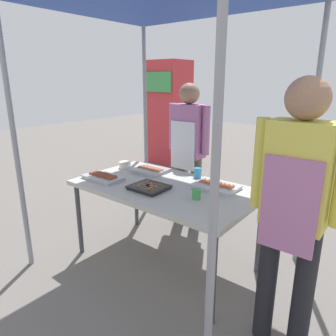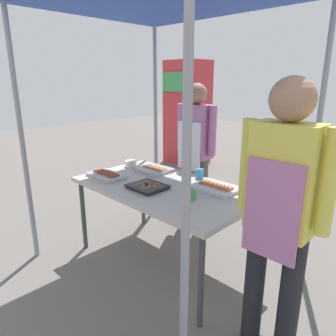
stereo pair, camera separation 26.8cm
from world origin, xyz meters
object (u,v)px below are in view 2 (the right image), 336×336
Objects in this scene: stall_table at (164,191)px; tray_meat_skewers at (148,187)px; neighbor_stall_left at (187,113)px; vendor_woman at (195,145)px; condiment_bowl at (131,164)px; drink_cup_by_wok at (192,195)px; drink_cup_near_edge at (200,174)px; customer_nearby at (280,205)px; tray_pork_links at (155,170)px; tray_spring_rolls at (106,175)px; tray_grilled_sausages at (215,188)px.

stall_table is 5.25× the size of tray_meat_skewers.
neighbor_stall_left reaches higher than stall_table.
neighbor_stall_left is at bearing -47.20° from vendor_woman.
drink_cup_by_wok is (1.07, -0.26, 0.01)m from condiment_bowl.
drink_cup_near_edge is 1.27m from customer_nearby.
customer_nearby reaches higher than tray_pork_links.
drink_cup_near_edge is (0.65, 0.60, 0.02)m from tray_spring_rolls.
drink_cup_near_edge reaches higher than tray_spring_rolls.
stall_table is at bearing 73.46° from tray_meat_skewers.
vendor_woman is (0.27, 0.99, 0.18)m from tray_spring_rolls.
vendor_woman is at bearing 128.47° from drink_cup_by_wok.
tray_meat_skewers is 0.79× the size of tray_spring_rolls.
tray_spring_rolls is 0.24× the size of vendor_woman.
drink_cup_near_edge is at bearing 42.36° from tray_spring_rolls.
drink_cup_near_edge is (-0.29, 0.16, 0.02)m from tray_grilled_sausages.
tray_meat_skewers is 0.96× the size of tray_pork_links.
neighbor_stall_left is (-3.42, 3.16, 0.01)m from customer_nearby.
customer_nearby is (1.21, -0.12, 0.23)m from tray_meat_skewers.
tray_meat_skewers is 0.55m from drink_cup_near_edge.
tray_grilled_sausages is 1.23× the size of tray_meat_skewers.
customer_nearby is at bearing 144.42° from vendor_woman.
tray_pork_links is 1.63m from customer_nearby.
condiment_bowl is at bearing 106.97° from tray_spring_rolls.
drink_cup_by_wok reaches higher than tray_spring_rolls.
condiment_bowl is (-0.68, 0.18, 0.09)m from stall_table.
drink_cup_by_wok is at bearing 8.95° from tray_meat_skewers.
customer_nearby is at bearing -5.49° from tray_meat_skewers.
drink_cup_by_wok reaches higher than stall_table.
tray_grilled_sausages is at bearing 147.65° from customer_nearby.
condiment_bowl reaches higher than tray_pork_links.
neighbor_stall_left is (-2.21, 3.04, 0.23)m from tray_meat_skewers.
tray_spring_rolls is 4.78× the size of drink_cup_by_wok.
neighbor_stall_left reaches higher than customer_nearby.
neighbor_stall_left is (-1.88, 2.66, 0.23)m from tray_pork_links.
tray_pork_links reaches higher than stall_table.
drink_cup_near_edge is 1.13× the size of drink_cup_by_wok.
vendor_woman is (-0.29, 0.77, 0.26)m from stall_table.
condiment_bowl is 1.10m from drink_cup_by_wok.
stall_table is 1.23m from customer_nearby.
tray_grilled_sausages reaches higher than stall_table.
tray_pork_links is (-0.37, 0.23, 0.07)m from stall_table.
vendor_woman is at bearing 104.89° from tray_meat_skewers.
tray_pork_links is 0.20× the size of vendor_woman.
tray_pork_links is 3.26m from neighbor_stall_left.
tray_grilled_sausages is 3.76m from neighbor_stall_left.
tray_grilled_sausages is at bearing 90.26° from drink_cup_by_wok.
drink_cup_near_edge is (0.09, 0.38, 0.10)m from stall_table.
drink_cup_near_edge reaches higher than drink_cup_by_wok.
tray_spring_rolls is 0.89m from drink_cup_near_edge.
tray_grilled_sausages reaches higher than tray_spring_rolls.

